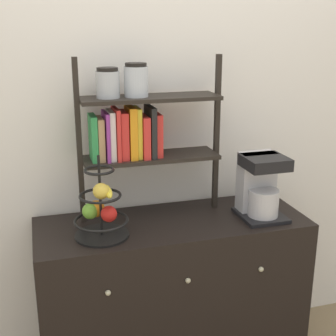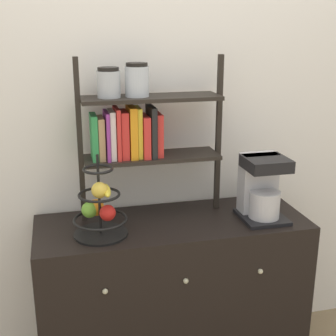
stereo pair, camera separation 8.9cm
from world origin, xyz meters
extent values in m
cube|color=silver|center=(0.00, 0.52, 1.30)|extent=(7.00, 0.05, 2.60)
cube|color=black|center=(0.00, 0.24, 0.41)|extent=(1.29, 0.47, 0.83)
sphere|color=#B2AD8C|center=(-0.36, -0.01, 0.65)|extent=(0.02, 0.02, 0.02)
sphere|color=#B2AD8C|center=(0.00, -0.01, 0.65)|extent=(0.02, 0.02, 0.02)
sphere|color=#B2AD8C|center=(0.36, -0.01, 0.65)|extent=(0.02, 0.02, 0.02)
cube|color=black|center=(0.43, 0.17, 0.84)|extent=(0.21, 0.23, 0.02)
cube|color=#B7B7BC|center=(0.43, 0.23, 0.99)|extent=(0.18, 0.09, 0.29)
cylinder|color=#B7B7BC|center=(0.43, 0.15, 0.91)|extent=(0.15, 0.15, 0.13)
cube|color=black|center=(0.43, 0.15, 1.11)|extent=(0.20, 0.19, 0.06)
cylinder|color=black|center=(-0.35, 0.17, 0.83)|extent=(0.24, 0.24, 0.01)
cylinder|color=black|center=(-0.35, 0.17, 1.02)|extent=(0.01, 0.01, 0.36)
torus|color=black|center=(-0.35, 0.17, 0.90)|extent=(0.24, 0.24, 0.01)
torus|color=black|center=(-0.35, 0.17, 1.02)|extent=(0.19, 0.19, 0.01)
torus|color=black|center=(-0.35, 0.17, 1.14)|extent=(0.13, 0.13, 0.01)
sphere|color=red|center=(-0.32, 0.15, 0.94)|extent=(0.07, 0.07, 0.07)
sphere|color=#6BAD33|center=(-0.39, 0.20, 0.94)|extent=(0.07, 0.07, 0.07)
sphere|color=orange|center=(-0.36, 0.22, 0.94)|extent=(0.08, 0.08, 0.08)
ellipsoid|color=yellow|center=(-0.32, 0.15, 1.04)|extent=(0.04, 0.15, 0.04)
sphere|color=gold|center=(-0.35, 0.13, 1.06)|extent=(0.07, 0.07, 0.07)
cube|color=black|center=(-0.41, 0.35, 1.21)|extent=(0.02, 0.02, 0.77)
cube|color=black|center=(0.26, 0.35, 1.21)|extent=(0.02, 0.02, 0.77)
cube|color=black|center=(-0.07, 0.35, 1.12)|extent=(0.64, 0.20, 0.02)
cube|color=black|center=(-0.07, 0.35, 1.40)|extent=(0.64, 0.20, 0.02)
cube|color=#2D8C47|center=(-0.34, 0.35, 1.23)|extent=(0.03, 0.13, 0.21)
cube|color=tan|center=(-0.31, 0.35, 1.23)|extent=(0.03, 0.13, 0.20)
cube|color=#8C338C|center=(-0.28, 0.35, 1.24)|extent=(0.02, 0.16, 0.22)
cube|color=white|center=(-0.26, 0.35, 1.24)|extent=(0.02, 0.14, 0.23)
cube|color=red|center=(-0.24, 0.35, 1.25)|extent=(0.02, 0.16, 0.24)
cube|color=red|center=(-0.21, 0.35, 1.24)|extent=(0.03, 0.13, 0.22)
cube|color=orange|center=(-0.17, 0.35, 1.25)|extent=(0.03, 0.15, 0.24)
cube|color=yellow|center=(-0.14, 0.35, 1.25)|extent=(0.02, 0.13, 0.23)
cube|color=red|center=(-0.11, 0.35, 1.23)|extent=(0.03, 0.16, 0.20)
cube|color=black|center=(-0.07, 0.35, 1.25)|extent=(0.02, 0.16, 0.24)
cube|color=red|center=(-0.04, 0.35, 1.23)|extent=(0.03, 0.13, 0.20)
cylinder|color=#ADB2B7|center=(-0.27, 0.35, 1.47)|extent=(0.11, 0.11, 0.12)
cylinder|color=black|center=(-0.27, 0.35, 1.54)|extent=(0.10, 0.10, 0.02)
cylinder|color=silver|center=(-0.14, 0.35, 1.48)|extent=(0.11, 0.11, 0.14)
cylinder|color=black|center=(-0.14, 0.35, 1.56)|extent=(0.10, 0.10, 0.02)
camera|label=1|loc=(-0.59, -1.73, 1.73)|focal=50.00mm
camera|label=2|loc=(-0.51, -1.76, 1.73)|focal=50.00mm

